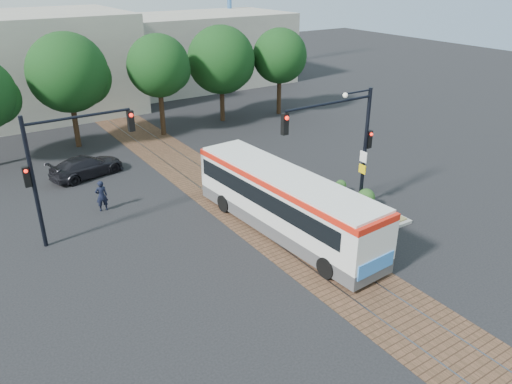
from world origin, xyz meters
TOP-DOWN VIEW (x-y plane):
  - ground at (0.00, 0.00)m, footprint 120.00×120.00m
  - trackbed at (0.00, 4.00)m, footprint 3.60×40.00m
  - tree_row at (1.21, 16.42)m, footprint 26.40×5.60m
  - warehouses at (-0.53, 28.75)m, footprint 40.00×13.00m
  - city_bus at (0.18, -0.80)m, footprint 2.98×11.09m
  - traffic_island at (4.82, -0.90)m, footprint 2.20×5.20m
  - signal_pole_main at (3.86, -0.81)m, footprint 5.49×0.46m
  - signal_pole_left at (-8.37, 4.00)m, footprint 4.99×0.34m
  - officer at (-6.23, 6.08)m, footprint 0.62×0.43m
  - parked_car at (-5.55, 11.09)m, footprint 4.62×2.71m

SIDE VIEW (x-z plane):
  - ground at x=0.00m, z-range 0.00..0.00m
  - trackbed at x=0.00m, z-range 0.00..0.02m
  - traffic_island at x=4.82m, z-range -0.24..0.89m
  - parked_car at x=-5.55m, z-range 0.00..1.26m
  - officer at x=-6.23m, z-range 0.00..1.64m
  - city_bus at x=0.18m, z-range 0.17..3.10m
  - warehouses at x=-0.53m, z-range -0.19..7.81m
  - signal_pole_left at x=-8.37m, z-range 0.86..6.86m
  - signal_pole_main at x=3.86m, z-range 1.16..7.16m
  - tree_row at x=1.21m, z-range 1.01..8.69m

